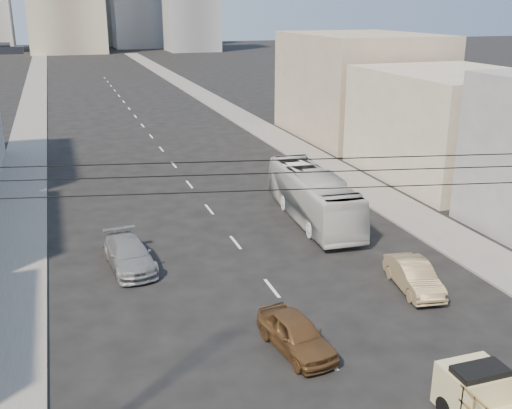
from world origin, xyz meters
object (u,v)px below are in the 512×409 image
flatbed_pickup (496,407)px  sedan_brown (296,334)px  sedan_grey (129,254)px  sedan_tan (414,276)px  city_bus (313,196)px

flatbed_pickup → sedan_brown: bearing=121.1°
flatbed_pickup → sedan_grey: flatbed_pickup is taller
flatbed_pickup → sedan_tan: bearing=71.3°
city_bus → sedan_tan: city_bus is taller
city_bus → sedan_brown: 14.86m
city_bus → sedan_tan: 10.35m
city_bus → sedan_grey: bearing=-158.6°
city_bus → sedan_tan: bearing=-82.6°
city_bus → flatbed_pickup: bearing=-93.5°
flatbed_pickup → city_bus: 19.97m
flatbed_pickup → sedan_brown: flatbed_pickup is taller
sedan_brown → sedan_tan: (7.11, 3.05, -0.01)m
city_bus → sedan_grey: city_bus is taller
sedan_brown → sedan_grey: bearing=109.4°
sedan_tan → sedan_brown: bearing=-148.0°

